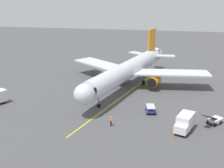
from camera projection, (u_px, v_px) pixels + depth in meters
The scene contains 10 objects.
ground_plane at pixel (133, 87), 63.82m from camera, with size 220.00×220.00×0.00m, color #4C4C4F.
apron_lead_in_line at pixel (123, 96), 57.89m from camera, with size 0.24×40.00×0.01m, color yellow.
airplane at pixel (129, 70), 62.52m from camera, with size 33.72×39.81×11.50m.
ground_crew_marshaller at pixel (111, 121), 44.29m from camera, with size 0.45×0.35×1.71m.
ground_crew_wing_walker at pixel (78, 95), 55.81m from camera, with size 0.46×0.46×1.71m.
box_truck_portside at pixel (185, 123), 42.52m from camera, with size 3.31×4.98×2.62m.
baggage_cart_starboard_side at pixel (151, 109), 49.40m from camera, with size 1.97×2.82×1.27m.
belt_loader_rear_apron at pixel (215, 120), 45.08m from camera, with size 3.87×4.27×2.32m.
safety_cone_nose_left at pixel (173, 139), 39.99m from camera, with size 0.32×0.32×0.55m, color #F2590F.
safety_cone_nose_right at pixel (156, 130), 42.53m from camera, with size 0.32×0.32×0.55m, color #F2590F.
Camera 1 is at (-8.34, 60.28, 19.82)m, focal length 44.90 mm.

